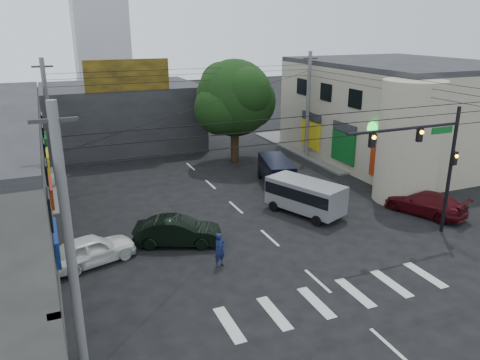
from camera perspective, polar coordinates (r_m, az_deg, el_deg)
ground at (r=24.69m, az=5.73°, el=-8.89°), size 160.00×160.00×0.00m
sidewalk_far_right at (r=48.29m, az=14.51°, el=4.36°), size 16.00×16.00×0.15m
building_right at (r=43.73m, az=18.86°, el=7.82°), size 14.00×18.00×8.00m
corner_column at (r=32.58m, az=19.85°, el=4.37°), size 4.00×4.00×8.00m
building_far at (r=46.43m, az=-14.23°, el=7.54°), size 14.00×10.00×6.00m
billboard at (r=41.04m, az=-13.59°, el=12.31°), size 7.00×0.30×2.60m
street_tree at (r=39.49m, az=-0.67°, el=9.92°), size 6.40×6.40×8.70m
traffic_gantry at (r=26.75m, az=22.08°, el=3.07°), size 7.10×0.35×7.20m
utility_pole_near_left at (r=16.13m, az=-20.11°, el=-7.25°), size 0.32×0.32×9.20m
utility_pole_far_left at (r=35.82m, az=-22.17°, el=6.28°), size 0.32×0.32×9.20m
utility_pole_far_right at (r=41.62m, az=8.29°, el=8.95°), size 0.32×0.32×9.20m
dark_sedan at (r=25.42m, az=-7.61°, el=-6.23°), size 4.82×5.73×1.52m
white_compact at (r=24.43m, az=-17.67°, el=-8.09°), size 4.16×5.32×1.48m
maroon_sedan at (r=31.40m, az=21.64°, el=-2.61°), size 5.51×6.43×1.46m
silver_minivan at (r=29.39m, az=7.94°, el=-2.15°), size 6.37×5.54×2.11m
navy_van at (r=34.56m, az=4.42°, el=0.95°), size 5.65×4.07×1.92m
traffic_officer at (r=23.01m, az=-2.47°, el=-8.52°), size 0.95×0.89×1.75m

